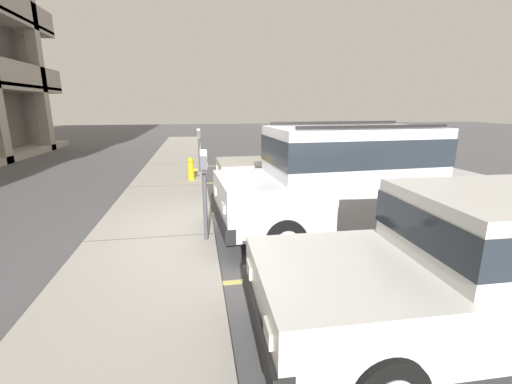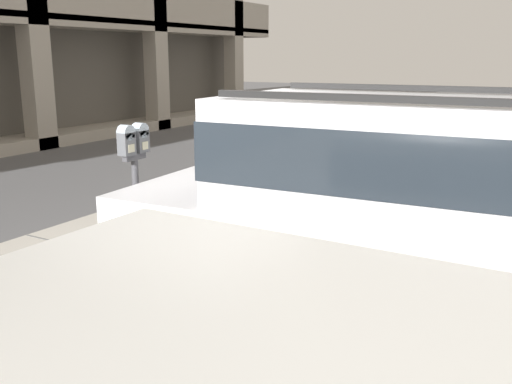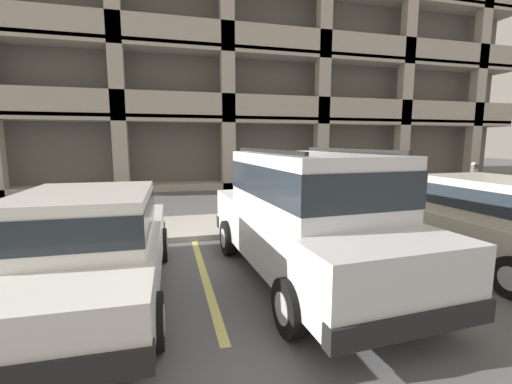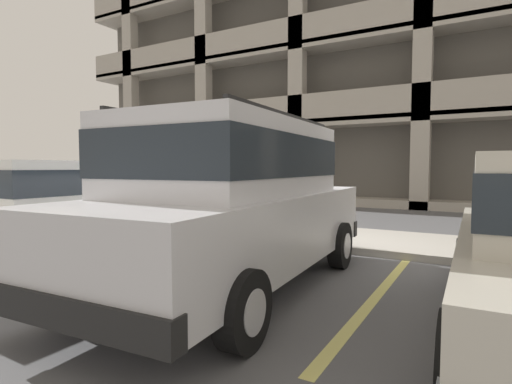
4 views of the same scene
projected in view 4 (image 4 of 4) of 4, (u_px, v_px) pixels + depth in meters
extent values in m
cube|color=#565659|center=(307.00, 255.00, 6.78)|extent=(80.00, 80.00, 0.10)
cube|color=#ADA89E|center=(333.00, 237.00, 7.90)|extent=(40.00, 2.20, 0.12)
cube|color=#606060|center=(74.00, 212.00, 11.86)|extent=(0.03, 2.16, 0.00)
cube|color=#606060|center=(177.00, 221.00, 9.88)|extent=(0.03, 2.16, 0.00)
cube|color=#606060|center=(333.00, 234.00, 7.89)|extent=(0.03, 2.16, 0.00)
cube|color=#DBD16B|center=(60.00, 240.00, 7.89)|extent=(0.12, 4.80, 0.01)
cube|color=#DBD16B|center=(182.00, 258.00, 6.34)|extent=(0.12, 4.80, 0.01)
cube|color=#DBD16B|center=(384.00, 288.00, 4.79)|extent=(0.12, 4.80, 0.01)
cube|color=silver|center=(235.00, 227.00, 4.79)|extent=(2.10, 4.80, 0.80)
cube|color=silver|center=(233.00, 159.00, 4.70)|extent=(1.78, 3.00, 0.84)
cube|color=#232B33|center=(233.00, 157.00, 4.70)|extent=(1.81, 3.03, 0.46)
cube|color=black|center=(301.00, 225.00, 6.87)|extent=(1.88, 0.26, 0.24)
cube|color=black|center=(70.00, 312.00, 2.75)|extent=(1.88, 0.26, 0.24)
cube|color=silver|center=(335.00, 206.00, 6.64)|extent=(0.24, 0.04, 0.14)
cube|color=silver|center=(272.00, 203.00, 7.15)|extent=(0.24, 0.04, 0.14)
cylinder|color=black|center=(340.00, 245.00, 5.72)|extent=(0.24, 0.67, 0.66)
cylinder|color=#B2B2B7|center=(340.00, 245.00, 5.72)|extent=(0.24, 0.37, 0.36)
cylinder|color=black|center=(231.00, 236.00, 6.52)|extent=(0.24, 0.67, 0.66)
cylinder|color=#B2B2B7|center=(231.00, 236.00, 6.52)|extent=(0.24, 0.37, 0.36)
cylinder|color=black|center=(243.00, 310.00, 3.12)|extent=(0.24, 0.67, 0.66)
cylinder|color=#B2B2B7|center=(243.00, 310.00, 3.12)|extent=(0.24, 0.37, 0.36)
cylinder|color=black|center=(82.00, 281.00, 3.92)|extent=(0.24, 0.67, 0.66)
cylinder|color=#B2B2B7|center=(82.00, 281.00, 3.92)|extent=(0.24, 0.37, 0.36)
cube|color=black|center=(287.00, 116.00, 4.36)|extent=(0.20, 2.62, 0.05)
cube|color=black|center=(185.00, 122.00, 4.98)|extent=(0.20, 2.62, 0.05)
cube|color=silver|center=(73.00, 221.00, 6.32)|extent=(1.78, 4.43, 0.60)
cube|color=silver|center=(54.00, 182.00, 6.02)|extent=(1.53, 2.01, 0.64)
cube|color=#232B33|center=(54.00, 181.00, 6.02)|extent=(1.56, 2.03, 0.35)
cube|color=black|center=(169.00, 217.00, 8.18)|extent=(1.74, 0.19, 0.24)
cube|color=silver|center=(190.00, 207.00, 7.94)|extent=(0.24, 0.03, 0.14)
cube|color=silver|center=(152.00, 204.00, 8.48)|extent=(0.24, 0.03, 0.14)
cylinder|color=black|center=(172.00, 232.00, 7.08)|extent=(0.17, 0.60, 0.60)
cylinder|color=#B2B2B7|center=(172.00, 232.00, 7.08)|extent=(0.19, 0.33, 0.33)
cylinder|color=black|center=(109.00, 225.00, 7.93)|extent=(0.17, 0.60, 0.60)
cylinder|color=#B2B2B7|center=(109.00, 225.00, 7.93)|extent=(0.19, 0.33, 0.33)
cylinder|color=black|center=(13.00, 264.00, 4.74)|extent=(0.17, 0.60, 0.60)
cylinder|color=#B2B2B7|center=(13.00, 264.00, 4.74)|extent=(0.19, 0.33, 0.33)
cube|color=silver|center=(492.00, 226.00, 5.32)|extent=(0.24, 0.03, 0.14)
cylinder|color=black|center=(463.00, 264.00, 4.74)|extent=(0.17, 0.60, 0.60)
cylinder|color=#B2B2B7|center=(463.00, 264.00, 4.74)|extent=(0.19, 0.33, 0.33)
cylinder|color=black|center=(452.00, 361.00, 2.36)|extent=(0.17, 0.60, 0.60)
cylinder|color=#B2B2B7|center=(452.00, 361.00, 2.36)|extent=(0.19, 0.33, 0.33)
cylinder|color=#47474C|center=(303.00, 209.00, 7.15)|extent=(0.07, 0.07, 1.17)
cube|color=#47474C|center=(303.00, 174.00, 7.11)|extent=(0.28, 0.06, 0.06)
cube|color=#515459|center=(298.00, 167.00, 7.15)|extent=(0.15, 0.11, 0.22)
cylinder|color=#8C99A3|center=(298.00, 160.00, 7.15)|extent=(0.15, 0.11, 0.15)
cube|color=#B7B293|center=(297.00, 169.00, 7.10)|extent=(0.08, 0.01, 0.08)
cube|color=#515459|center=(308.00, 167.00, 7.05)|extent=(0.15, 0.11, 0.22)
cylinder|color=#8C99A3|center=(309.00, 160.00, 7.05)|extent=(0.15, 0.11, 0.15)
cube|color=#B7B293|center=(307.00, 169.00, 7.00)|extent=(0.08, 0.01, 0.08)
cube|color=#5C5851|center=(440.00, 32.00, 17.81)|extent=(31.36, 8.80, 15.00)
cube|color=#A8A093|center=(434.00, 196.00, 17.74)|extent=(32.00, 10.00, 0.30)
cube|color=#A8A093|center=(436.00, 129.00, 17.56)|extent=(32.00, 10.00, 0.30)
cube|color=#A8A093|center=(421.00, 100.00, 13.28)|extent=(32.00, 0.20, 1.10)
cube|color=#A8A093|center=(438.00, 59.00, 17.37)|extent=(32.00, 10.00, 0.30)
cube|color=#A8A093|center=(424.00, 7.00, 13.09)|extent=(32.00, 0.20, 1.10)
cube|color=#A8A093|center=(130.00, 46.00, 19.98)|extent=(0.60, 0.50, 15.00)
cube|color=#A8A093|center=(203.00, 31.00, 17.71)|extent=(0.60, 0.50, 15.00)
cube|color=#A8A093|center=(298.00, 11.00, 15.44)|extent=(0.60, 0.50, 15.00)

